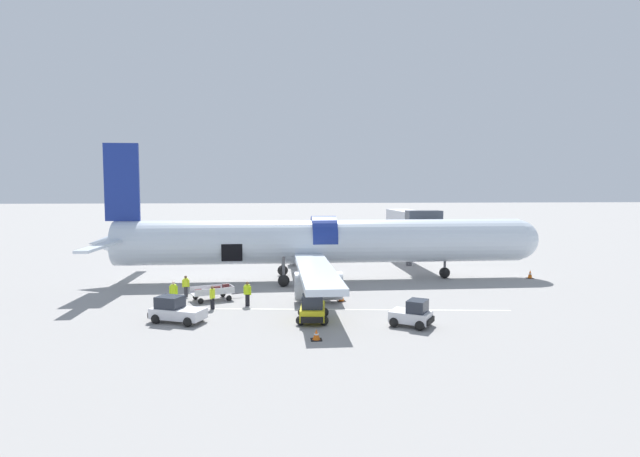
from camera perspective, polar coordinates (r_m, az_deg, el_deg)
The scene contains 16 objects.
ground_plane at distance 38.56m, azimuth -1.87°, elevation -7.31°, with size 500.00×500.00×0.00m, color gray.
apron_marking_line at distance 33.26m, azimuth 3.40°, elevation -9.22°, with size 20.92×2.62×0.01m.
jet_bridge_stub at distance 51.24m, azimuth 10.46°, elevation 0.53°, with size 3.18×11.21×5.92m.
airplane at distance 43.15m, azimuth -0.23°, elevation -1.61°, with size 38.94×33.34×11.69m.
baggage_tug_lead at distance 31.26m, azimuth -16.15°, elevation -9.04°, with size 3.57×2.65×1.53m.
baggage_tug_mid at distance 30.16m, azimuth -0.84°, elevation -9.27°, with size 2.13×3.09×1.67m.
baggage_tug_rear at distance 29.71m, azimuth 10.53°, elevation -9.68°, with size 2.75×2.59×1.55m.
baggage_cart_loading at distance 36.61m, azimuth -12.04°, elevation -7.21°, with size 3.79×2.55×1.09m.
ground_crew_loader_a at distance 38.17m, azimuth -15.08°, elevation -6.32°, with size 0.55×0.45×1.57m.
ground_crew_loader_b at distance 34.38m, azimuth -8.30°, elevation -7.32°, with size 0.57×0.50×1.67m.
ground_crew_driver at distance 33.91m, azimuth -12.20°, elevation -7.65°, with size 0.42×0.54×1.55m.
ground_crew_supervisor at distance 35.47m, azimuth -16.39°, elevation -7.08°, with size 0.58×0.41×1.68m.
suitcase_on_tarmac_upright at distance 36.47m, azimuth -16.23°, elevation -7.76°, with size 0.48×0.39×0.63m.
safety_cone_nose at distance 48.21m, azimuth 22.88°, elevation -4.85°, with size 0.55×0.55×0.76m.
safety_cone_engine_left at distance 26.73m, azimuth -0.42°, elevation -12.07°, with size 0.59×0.59×0.58m.
safety_cone_wingtip at distance 35.53m, azimuth 2.46°, elevation -7.77°, with size 0.57×0.57×0.73m.
Camera 1 is at (-2.15, -37.69, 7.89)m, focal length 28.00 mm.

